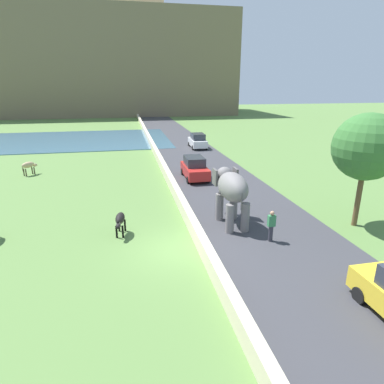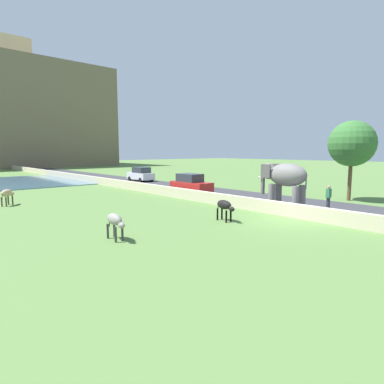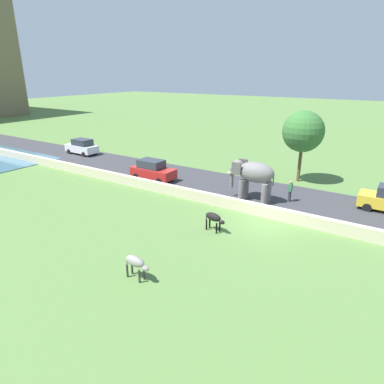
{
  "view_description": "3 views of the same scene",
  "coord_description": "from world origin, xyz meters",
  "px_view_note": "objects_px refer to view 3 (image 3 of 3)",
  "views": [
    {
      "loc": [
        -1.97,
        -13.52,
        7.37
      ],
      "look_at": [
        1.47,
        3.24,
        1.7
      ],
      "focal_mm": 30.47,
      "sensor_mm": 36.0,
      "label": 1
    },
    {
      "loc": [
        -15.21,
        -9.55,
        3.79
      ],
      "look_at": [
        -1.53,
        5.9,
        1.16
      ],
      "focal_mm": 30.12,
      "sensor_mm": 36.0,
      "label": 2
    },
    {
      "loc": [
        -18.57,
        -6.76,
        9.04
      ],
      "look_at": [
        -1.76,
        4.17,
        1.87
      ],
      "focal_mm": 31.55,
      "sensor_mm": 36.0,
      "label": 3
    }
  ],
  "objects_px": {
    "car_red": "(153,170)",
    "elephant": "(253,174)",
    "car_white": "(82,147)",
    "cow_black": "(214,218)",
    "cow_grey": "(136,263)",
    "person_beside_elephant": "(290,191)"
  },
  "relations": [
    {
      "from": "elephant",
      "to": "cow_black",
      "type": "xyz_separation_m",
      "value": [
        -5.91,
        -0.15,
        -1.2
      ]
    },
    {
      "from": "elephant",
      "to": "car_red",
      "type": "relative_size",
      "value": 0.87
    },
    {
      "from": "car_red",
      "to": "cow_black",
      "type": "distance_m",
      "value": 11.21
    },
    {
      "from": "car_red",
      "to": "cow_black",
      "type": "height_order",
      "value": "car_red"
    },
    {
      "from": "car_red",
      "to": "cow_black",
      "type": "relative_size",
      "value": 2.82
    },
    {
      "from": "person_beside_elephant",
      "to": "car_white",
      "type": "bearing_deg",
      "value": 85.67
    },
    {
      "from": "cow_grey",
      "to": "cow_black",
      "type": "height_order",
      "value": "same"
    },
    {
      "from": "car_white",
      "to": "cow_black",
      "type": "xyz_separation_m",
      "value": [
        -9.06,
        -22.58,
        -0.06
      ]
    },
    {
      "from": "car_white",
      "to": "elephant",
      "type": "bearing_deg",
      "value": -98.01
    },
    {
      "from": "car_white",
      "to": "cow_grey",
      "type": "height_order",
      "value": "car_white"
    },
    {
      "from": "car_white",
      "to": "cow_black",
      "type": "bearing_deg",
      "value": -111.87
    },
    {
      "from": "elephant",
      "to": "person_beside_elephant",
      "type": "xyz_separation_m",
      "value": [
        1.27,
        -2.44,
        -1.16
      ]
    },
    {
      "from": "cow_black",
      "to": "car_red",
      "type": "bearing_deg",
      "value": 58.15
    },
    {
      "from": "cow_grey",
      "to": "car_red",
      "type": "bearing_deg",
      "value": 36.41
    },
    {
      "from": "car_white",
      "to": "cow_black",
      "type": "distance_m",
      "value": 24.33
    },
    {
      "from": "elephant",
      "to": "car_white",
      "type": "bearing_deg",
      "value": 81.99
    },
    {
      "from": "elephant",
      "to": "car_white",
      "type": "distance_m",
      "value": 22.68
    },
    {
      "from": "person_beside_elephant",
      "to": "car_white",
      "type": "height_order",
      "value": "car_white"
    },
    {
      "from": "car_white",
      "to": "cow_grey",
      "type": "distance_m",
      "value": 26.85
    },
    {
      "from": "person_beside_elephant",
      "to": "car_white",
      "type": "relative_size",
      "value": 0.4
    },
    {
      "from": "car_red",
      "to": "elephant",
      "type": "bearing_deg",
      "value": -90.04
    },
    {
      "from": "car_white",
      "to": "cow_grey",
      "type": "xyz_separation_m",
      "value": [
        -15.33,
        -22.04,
        -0.06
      ]
    }
  ]
}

